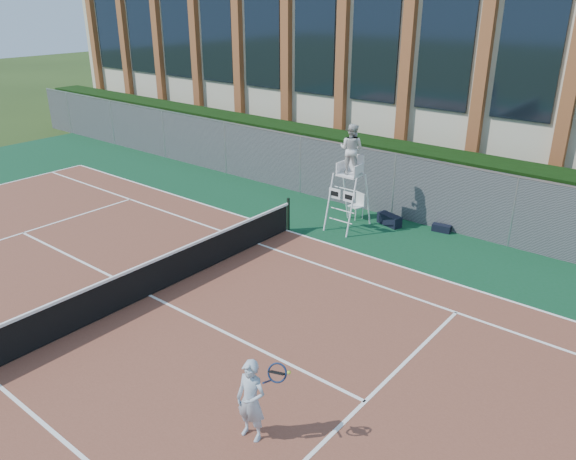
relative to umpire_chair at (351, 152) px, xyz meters
The scene contains 12 objects.
ground 7.61m from the umpire_chair, 100.93° to the right, with size 120.00×120.00×0.00m, color #233814.
apron 6.69m from the umpire_chair, 102.68° to the right, with size 36.00×20.00×0.01m, color #0E3E1F.
tennis_court 7.60m from the umpire_chair, 100.93° to the right, with size 23.77×10.97×0.02m, color brown.
tennis_net 7.45m from the umpire_chair, 100.93° to the right, with size 0.10×11.30×1.10m.
fence 2.64m from the umpire_chair, 127.81° to the left, with size 40.00×0.06×2.20m, color #595E60, non-canonical shape.
hedge 3.55m from the umpire_chair, 114.74° to the left, with size 40.00×1.40×2.20m, color black.
building 11.11m from the umpire_chair, 97.11° to the left, with size 45.00×10.60×8.22m.
umpire_chair is the anchor object (origin of this frame).
plastic_chair 2.21m from the umpire_chair, 102.85° to the left, with size 0.50×0.50×0.88m.
sports_bag_near 2.72m from the umpire_chair, 45.42° to the left, with size 0.85×0.34×0.36m, color black.
sports_bag_far 3.85m from the umpire_chair, 31.16° to the left, with size 0.58×0.25×0.23m, color black.
tennis_player 10.03m from the umpire_chair, 66.12° to the right, with size 0.89×0.63×1.55m.
Camera 1 is at (10.59, -7.46, 7.08)m, focal length 35.00 mm.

